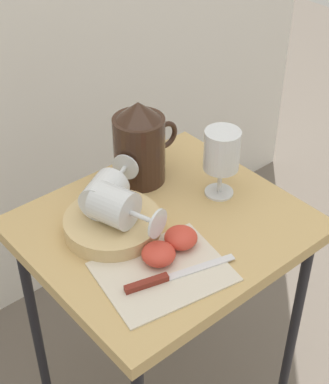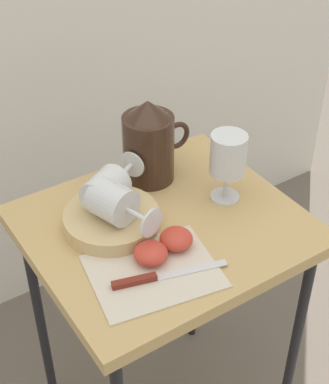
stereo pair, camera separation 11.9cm
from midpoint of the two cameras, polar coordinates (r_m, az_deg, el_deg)
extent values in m
cube|color=tan|center=(1.25, -2.73, -3.59)|extent=(0.55, 0.49, 0.03)
cylinder|color=black|center=(1.52, 9.88, -13.79)|extent=(0.02, 0.02, 0.68)
cylinder|color=black|center=(1.55, -14.31, -13.45)|extent=(0.02, 0.02, 0.68)
cylinder|color=black|center=(1.71, -0.37, -5.88)|extent=(0.02, 0.02, 0.68)
cube|color=beige|center=(1.13, -3.18, -7.78)|extent=(0.27, 0.23, 0.00)
cylinder|color=tan|center=(1.22, -7.79, -3.18)|extent=(0.20, 0.20, 0.03)
cylinder|color=#382319|center=(1.32, -5.00, 3.97)|extent=(0.12, 0.12, 0.16)
cylinder|color=orange|center=(1.34, -4.93, 2.84)|extent=(0.11, 0.11, 0.09)
cone|color=#382319|center=(1.27, -5.24, 7.69)|extent=(0.10, 0.10, 0.04)
torus|color=#382319|center=(1.35, -2.43, 5.39)|extent=(0.07, 0.01, 0.07)
cylinder|color=silver|center=(1.31, 2.71, -0.13)|extent=(0.06, 0.06, 0.00)
cylinder|color=silver|center=(1.29, 2.76, 1.08)|extent=(0.01, 0.01, 0.06)
cylinder|color=silver|center=(1.25, 2.86, 3.92)|extent=(0.08, 0.08, 0.09)
cylinder|color=orange|center=(1.26, 2.83, 3.17)|extent=(0.07, 0.07, 0.05)
cylinder|color=silver|center=(1.20, -8.61, -0.33)|extent=(0.11, 0.11, 0.08)
cylinder|color=silver|center=(1.25, -7.08, 1.52)|extent=(0.06, 0.04, 0.01)
cylinder|color=silver|center=(1.28, -6.44, 2.30)|extent=(0.03, 0.06, 0.06)
cylinder|color=silver|center=(1.17, -7.77, -1.41)|extent=(0.10, 0.10, 0.08)
cylinder|color=silver|center=(1.13, -5.03, -2.59)|extent=(0.03, 0.06, 0.01)
cylinder|color=silver|center=(1.12, -3.71, -3.16)|extent=(0.06, 0.02, 0.06)
ellipsoid|color=#CC3D2D|center=(1.13, -3.59, -6.07)|extent=(0.07, 0.07, 0.04)
ellipsoid|color=#CC3D2D|center=(1.17, -1.34, -4.51)|extent=(0.07, 0.07, 0.04)
cube|color=silver|center=(1.13, 0.52, -7.34)|extent=(0.14, 0.05, 0.00)
cube|color=maroon|center=(1.10, -4.86, -8.84)|extent=(0.09, 0.04, 0.01)
camera|label=1|loc=(0.06, -92.86, -2.16)|focal=55.67mm
camera|label=2|loc=(0.06, 87.14, 2.16)|focal=55.67mm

